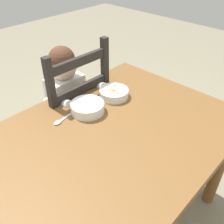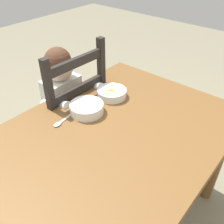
# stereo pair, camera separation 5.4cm
# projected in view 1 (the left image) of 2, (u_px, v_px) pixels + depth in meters

# --- Properties ---
(ground_plane) EXTENTS (8.00, 8.00, 0.00)m
(ground_plane) POSITION_uv_depth(u_px,v_px,m) (112.00, 217.00, 1.59)
(ground_plane) COLOR gray
(dining_table) EXTENTS (1.22, 0.90, 0.70)m
(dining_table) POSITION_uv_depth(u_px,v_px,m) (112.00, 147.00, 1.23)
(dining_table) COLOR brown
(dining_table) RESTS_ON ground
(dining_chair) EXTENTS (0.43, 0.43, 0.98)m
(dining_chair) POSITION_uv_depth(u_px,v_px,m) (71.00, 117.00, 1.67)
(dining_chair) COLOR black
(dining_chair) RESTS_ON ground
(child_figure) EXTENTS (0.32, 0.31, 0.94)m
(child_figure) POSITION_uv_depth(u_px,v_px,m) (69.00, 97.00, 1.58)
(child_figure) COLOR white
(child_figure) RESTS_ON ground
(bowl_of_peas) EXTENTS (0.17, 0.17, 0.05)m
(bowl_of_peas) POSITION_uv_depth(u_px,v_px,m) (87.00, 107.00, 1.29)
(bowl_of_peas) COLOR white
(bowl_of_peas) RESTS_ON dining_table
(bowl_of_carrots) EXTENTS (0.16, 0.16, 0.05)m
(bowl_of_carrots) POSITION_uv_depth(u_px,v_px,m) (114.00, 93.00, 1.41)
(bowl_of_carrots) COLOR white
(bowl_of_carrots) RESTS_ON dining_table
(spoon) EXTENTS (0.14, 0.04, 0.01)m
(spoon) POSITION_uv_depth(u_px,v_px,m) (61.00, 120.00, 1.24)
(spoon) COLOR silver
(spoon) RESTS_ON dining_table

